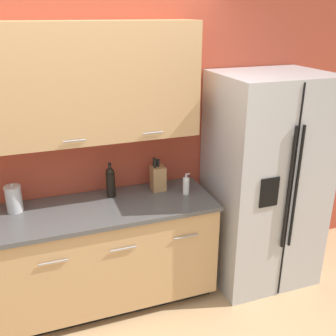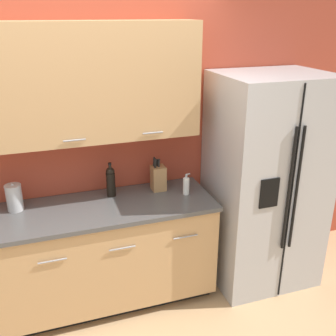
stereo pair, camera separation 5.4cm
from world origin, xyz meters
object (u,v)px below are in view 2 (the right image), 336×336
(knife_block, at_px, (158,178))
(soap_dispenser, at_px, (186,186))
(refrigerator, at_px, (265,182))
(wine_bottle, at_px, (111,181))
(steel_canister, at_px, (14,197))

(knife_block, height_order, soap_dispenser, knife_block)
(refrigerator, height_order, wine_bottle, refrigerator)
(refrigerator, bearing_deg, wine_bottle, 170.45)
(knife_block, xyz_separation_m, soap_dispenser, (0.19, -0.16, -0.04))
(refrigerator, height_order, steel_canister, refrigerator)
(refrigerator, xyz_separation_m, soap_dispenser, (-0.72, 0.05, 0.04))
(refrigerator, distance_m, wine_bottle, 1.34)
(knife_block, relative_size, steel_canister, 1.32)
(refrigerator, height_order, soap_dispenser, refrigerator)
(knife_block, distance_m, soap_dispenser, 0.25)
(refrigerator, xyz_separation_m, knife_block, (-0.91, 0.22, 0.08))
(knife_block, height_order, steel_canister, knife_block)
(knife_block, relative_size, soap_dispenser, 1.61)
(knife_block, bearing_deg, refrigerator, -13.27)
(soap_dispenser, bearing_deg, wine_bottle, 164.40)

